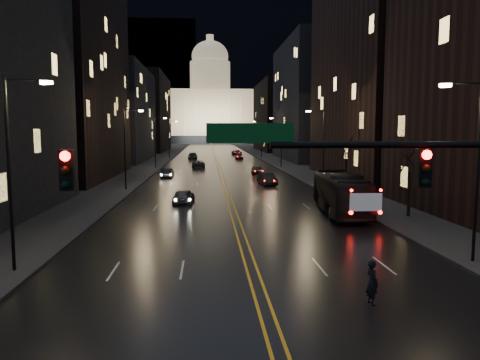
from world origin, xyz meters
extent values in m
cube|color=black|center=(0.00, 130.00, 0.01)|extent=(20.00, 320.00, 0.02)
cube|color=black|center=(-14.00, 130.00, 0.08)|extent=(8.00, 320.00, 0.16)
cube|color=black|center=(14.00, 130.00, 0.08)|extent=(8.00, 320.00, 0.16)
cube|color=orange|center=(0.00, 130.00, 0.03)|extent=(0.62, 320.00, 0.01)
cube|color=black|center=(-21.00, 54.00, 14.00)|extent=(12.00, 30.00, 28.00)
cube|color=black|center=(-21.00, 92.00, 10.00)|extent=(12.00, 34.00, 20.00)
cube|color=black|center=(-21.00, 140.00, 12.00)|extent=(12.00, 40.00, 24.00)
cube|color=black|center=(21.00, 50.00, 19.00)|extent=(12.00, 30.00, 38.00)
cube|color=black|center=(21.00, 92.00, 13.00)|extent=(12.00, 34.00, 26.00)
cube|color=black|center=(21.00, 140.00, 11.00)|extent=(12.00, 40.00, 22.00)
cube|color=black|center=(40.00, 380.00, 65.00)|extent=(520.00, 60.00, 130.00)
cube|color=black|center=(0.00, 250.00, 2.00)|extent=(90.00, 50.00, 4.00)
cube|color=#DAB57E|center=(0.00, 250.00, 16.00)|extent=(80.00, 36.00, 24.00)
cylinder|color=#D4BC88|center=(0.00, 250.00, 36.00)|extent=(22.00, 22.00, 16.00)
ellipsoid|color=#D4BC88|center=(0.00, 250.00, 47.00)|extent=(20.00, 20.00, 17.00)
cylinder|color=#DAB57E|center=(0.00, 250.00, 55.50)|extent=(4.00, 4.00, 6.00)
cube|color=black|center=(-5.50, 0.00, 5.60)|extent=(0.35, 0.30, 1.00)
cube|color=black|center=(3.50, 0.00, 5.60)|extent=(0.35, 0.30, 1.00)
sphere|color=#FF0705|center=(-5.50, -0.18, 5.95)|extent=(0.24, 0.24, 0.24)
sphere|color=#FF0705|center=(3.50, -0.18, 5.95)|extent=(0.24, 0.24, 0.24)
cube|color=#053F14|center=(-1.00, 0.00, 6.50)|extent=(2.20, 0.06, 0.50)
cylinder|color=black|center=(11.00, 10.00, 4.50)|extent=(0.16, 0.16, 9.00)
cylinder|color=black|center=(10.10, 10.00, 8.80)|extent=(1.80, 0.10, 0.10)
cube|color=#FFE199|center=(9.20, 10.00, 8.70)|extent=(0.50, 0.25, 0.15)
cylinder|color=black|center=(-11.00, 10.00, 4.50)|extent=(0.16, 0.16, 9.00)
cylinder|color=black|center=(-10.10, 10.00, 8.80)|extent=(1.80, 0.10, 0.10)
cube|color=#FFE199|center=(-9.20, 10.00, 8.70)|extent=(0.50, 0.25, 0.15)
cylinder|color=black|center=(11.00, 40.00, 4.50)|extent=(0.16, 0.16, 9.00)
cylinder|color=black|center=(10.10, 40.00, 8.80)|extent=(1.80, 0.10, 0.10)
cube|color=#FFE199|center=(9.20, 40.00, 8.70)|extent=(0.50, 0.25, 0.15)
cylinder|color=black|center=(-11.00, 40.00, 4.50)|extent=(0.16, 0.16, 9.00)
cylinder|color=black|center=(-10.10, 40.00, 8.80)|extent=(1.80, 0.10, 0.10)
cube|color=#FFE199|center=(-9.20, 40.00, 8.70)|extent=(0.50, 0.25, 0.15)
cylinder|color=black|center=(11.00, 70.00, 4.50)|extent=(0.16, 0.16, 9.00)
cylinder|color=black|center=(10.10, 70.00, 8.80)|extent=(1.80, 0.10, 0.10)
cube|color=#FFE199|center=(9.20, 70.00, 8.70)|extent=(0.50, 0.25, 0.15)
cylinder|color=black|center=(-11.00, 70.00, 4.50)|extent=(0.16, 0.16, 9.00)
cylinder|color=black|center=(-10.10, 70.00, 8.80)|extent=(1.80, 0.10, 0.10)
cube|color=#FFE199|center=(-9.20, 70.00, 8.70)|extent=(0.50, 0.25, 0.15)
cylinder|color=black|center=(11.00, 100.00, 4.50)|extent=(0.16, 0.16, 9.00)
cylinder|color=black|center=(10.10, 100.00, 8.80)|extent=(1.80, 0.10, 0.10)
cube|color=#FFE199|center=(9.20, 100.00, 8.70)|extent=(0.50, 0.25, 0.15)
cylinder|color=black|center=(-11.00, 100.00, 4.50)|extent=(0.16, 0.16, 9.00)
cylinder|color=black|center=(-10.10, 100.00, 8.80)|extent=(1.80, 0.10, 0.10)
cube|color=#FFE199|center=(-9.20, 100.00, 8.70)|extent=(0.50, 0.25, 0.15)
cylinder|color=black|center=(13.00, 22.00, 1.75)|extent=(0.24, 0.24, 3.50)
cylinder|color=black|center=(13.00, 38.00, 1.75)|extent=(0.24, 0.24, 3.50)
imported|color=black|center=(8.50, 24.54, 1.62)|extent=(3.80, 11.84, 3.24)
imported|color=black|center=(-4.19, 30.01, 0.71)|extent=(2.04, 4.29, 1.42)
imported|color=black|center=(-7.58, 53.13, 0.70)|extent=(1.52, 4.28, 1.41)
imported|color=black|center=(-3.57, 71.40, 0.68)|extent=(2.30, 4.89, 1.35)
imported|color=black|center=(-5.37, 97.02, 0.78)|extent=(2.31, 5.40, 1.55)
imported|color=black|center=(5.14, 44.09, 0.73)|extent=(2.14, 4.63, 1.47)
imported|color=black|center=(5.38, 57.18, 0.72)|extent=(1.80, 4.24, 1.43)
imported|color=black|center=(5.35, 95.63, 0.64)|extent=(1.93, 4.48, 1.29)
imported|color=black|center=(5.93, 113.53, 0.71)|extent=(2.67, 5.26, 1.42)
imported|color=black|center=(4.09, 5.00, 0.86)|extent=(0.52, 0.70, 1.72)
camera|label=1|loc=(-2.09, -11.69, 6.56)|focal=35.00mm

